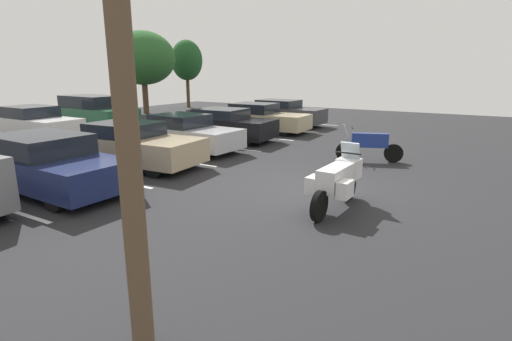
% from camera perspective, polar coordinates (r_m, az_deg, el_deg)
% --- Properties ---
extents(ground, '(44.00, 44.00, 0.10)m').
position_cam_1_polar(ground, '(10.59, 8.59, -2.88)').
color(ground, '#262628').
extents(motorcycle_touring, '(2.35, 0.97, 1.42)m').
position_cam_1_polar(motorcycle_touring, '(9.00, 11.65, -1.29)').
color(motorcycle_touring, black).
rests_on(motorcycle_touring, ground).
extents(motorcycle_second, '(0.95, 2.13, 1.27)m').
position_cam_1_polar(motorcycle_second, '(14.02, 15.89, 3.54)').
color(motorcycle_second, black).
rests_on(motorcycle_second, ground).
extents(parking_stripes, '(25.80, 5.05, 0.01)m').
position_cam_1_polar(parking_stripes, '(13.58, -17.88, 0.62)').
color(parking_stripes, silver).
rests_on(parking_stripes, ground).
extents(car_navy, '(2.07, 4.95, 1.45)m').
position_cam_1_polar(car_navy, '(11.54, -27.94, 0.87)').
color(car_navy, navy).
rests_on(car_navy, ground).
extents(car_tan, '(2.23, 4.85, 1.40)m').
position_cam_1_polar(car_tan, '(13.49, -17.53, 3.54)').
color(car_tan, tan).
rests_on(car_tan, ground).
extents(car_silver, '(2.05, 4.50, 1.39)m').
position_cam_1_polar(car_silver, '(15.54, -10.10, 5.27)').
color(car_silver, '#B7B7BC').
rests_on(car_silver, ground).
extents(car_black, '(2.09, 4.59, 1.39)m').
position_cam_1_polar(car_black, '(17.68, -4.68, 6.53)').
color(car_black, black).
rests_on(car_black, ground).
extents(car_champagne, '(2.00, 4.90, 1.41)m').
position_cam_1_polar(car_champagne, '(20.23, 0.52, 7.53)').
color(car_champagne, '#C1B289').
rests_on(car_champagne, ground).
extents(car_charcoal, '(1.94, 4.53, 1.41)m').
position_cam_1_polar(car_charcoal, '(22.55, 3.99, 8.26)').
color(car_charcoal, '#38383D').
rests_on(car_charcoal, ground).
extents(car_far_white, '(1.79, 4.42, 1.52)m').
position_cam_1_polar(car_far_white, '(19.86, -29.14, 5.78)').
color(car_far_white, white).
rests_on(car_far_white, ground).
extents(car_far_green, '(2.02, 4.55, 1.83)m').
position_cam_1_polar(car_far_green, '(21.19, -22.18, 7.44)').
color(car_far_green, '#235638').
rests_on(car_far_green, ground).
extents(tree_far_left, '(4.50, 4.50, 5.70)m').
position_cam_1_polar(tree_far_left, '(30.00, -15.93, 15.24)').
color(tree_far_left, '#4C3823').
rests_on(tree_far_left, ground).
extents(tree_far_right, '(2.54, 2.54, 5.42)m').
position_cam_1_polar(tree_far_right, '(34.07, -9.91, 15.29)').
color(tree_far_right, '#4C3823').
rests_on(tree_far_right, ground).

